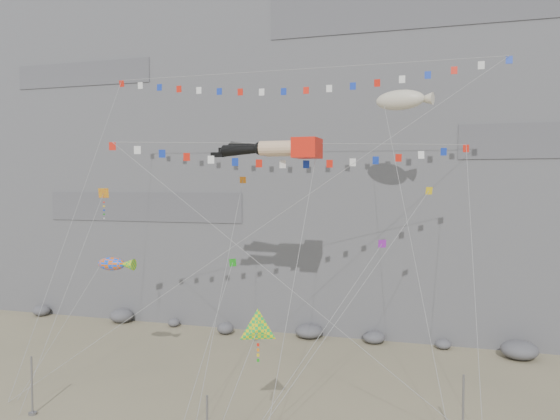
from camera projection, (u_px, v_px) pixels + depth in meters
The scene contains 16 objects.
ground at pixel (247, 410), 34.62m from camera, with size 120.00×120.00×0.00m, color gray.
cliff at pixel (339, 93), 64.06m from camera, with size 80.00×28.00×50.00m, color slate.
talus_boulders at pixel (309, 331), 50.87m from camera, with size 60.00×3.00×1.20m, color slate, non-canonical shape.
anchor_pole_left at pixel (32, 386), 33.88m from camera, with size 0.12×0.12×3.68m, color gray.
anchor_pole_right at pixel (463, 414), 29.13m from camera, with size 0.12×0.12×4.21m, color gray.
legs_kite at pixel (277, 149), 38.54m from camera, with size 7.81×13.54×20.79m.
flag_banner_upper at pixel (294, 70), 42.67m from camera, with size 31.60×13.37×31.13m.
flag_banner_lower at pixel (295, 144), 38.35m from camera, with size 24.10×11.27×22.14m.
harlequin_kite at pixel (103, 194), 41.82m from camera, with size 1.52×10.04×16.44m.
fish_windsock at pixel (111, 264), 39.69m from camera, with size 5.55×6.02×10.72m.
delta_kite at pixel (258, 330), 29.05m from camera, with size 3.06×3.64×8.12m.
blimp_windsock at pixel (400, 100), 41.18m from camera, with size 6.25×13.10×24.09m.
small_kite_a at pixel (242, 184), 43.56m from camera, with size 3.44×16.25×21.56m.
small_kite_b at pixel (380, 246), 35.23m from camera, with size 7.09×9.82×15.34m.
small_kite_c at pixel (232, 265), 37.13m from camera, with size 1.17×9.12×12.31m.
small_kite_d at pixel (426, 195), 37.88m from camera, with size 9.68×15.92×22.49m.
Camera 1 is at (11.69, -31.96, 14.38)m, focal length 35.00 mm.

